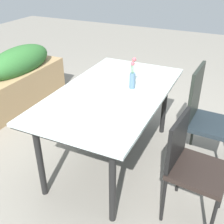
# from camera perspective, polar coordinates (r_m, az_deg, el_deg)

# --- Properties ---
(ground_plane) EXTENTS (12.00, 12.00, 0.00)m
(ground_plane) POSITION_cam_1_polar(r_m,az_deg,el_deg) (3.06, -0.63, -8.17)
(ground_plane) COLOR gray
(dining_table) EXTENTS (1.70, 0.95, 0.78)m
(dining_table) POSITION_cam_1_polar(r_m,az_deg,el_deg) (2.58, 0.00, 3.06)
(dining_table) COLOR #B2C6C1
(dining_table) RESTS_ON ground
(chair_near_right) EXTENTS (0.47, 0.47, 1.00)m
(chair_near_right) POSITION_cam_1_polar(r_m,az_deg,el_deg) (2.82, 18.71, -0.30)
(chair_near_right) COLOR #1D262C
(chair_near_right) RESTS_ON ground
(chair_near_left) EXTENTS (0.45, 0.45, 0.87)m
(chair_near_left) POSITION_cam_1_polar(r_m,az_deg,el_deg) (2.20, 16.04, -10.12)
(chair_near_left) COLOR black
(chair_near_left) RESTS_ON ground
(flower_vase) EXTENTS (0.06, 0.06, 0.30)m
(flower_vase) POSITION_cam_1_polar(r_m,az_deg,el_deg) (2.58, 4.28, 7.26)
(flower_vase) COLOR slate
(flower_vase) RESTS_ON dining_table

